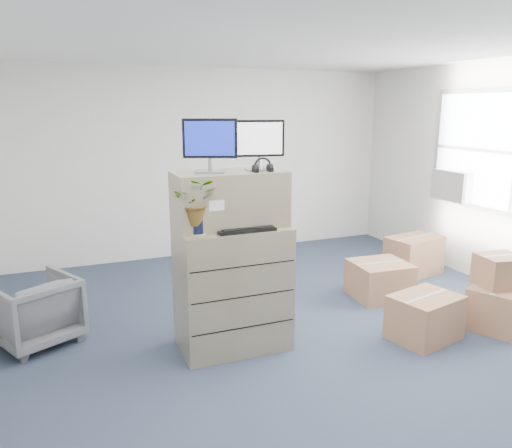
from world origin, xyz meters
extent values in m
plane|color=#222D3D|center=(0.00, 0.00, 0.00)|extent=(7.00, 7.00, 0.00)
cube|color=silver|center=(0.00, 3.51, 1.40)|extent=(6.00, 0.02, 2.80)
cube|color=silver|center=(2.87, 1.40, 1.20)|extent=(0.24, 0.60, 0.40)
cube|color=#86745C|center=(-0.66, 0.38, 0.59)|extent=(1.01, 0.62, 1.17)
cube|color=#86745C|center=(-0.66, 0.43, 1.42)|extent=(1.00, 0.50, 0.50)
cube|color=#99999E|center=(-0.84, 0.40, 1.68)|extent=(0.30, 0.26, 0.02)
cylinder|color=#99999E|center=(-0.84, 0.40, 1.75)|extent=(0.04, 0.04, 0.11)
cube|color=black|center=(-0.84, 0.40, 1.97)|extent=(0.45, 0.22, 0.34)
cube|color=navy|center=(-0.85, 0.38, 1.97)|extent=(0.40, 0.17, 0.29)
cube|color=#99999E|center=(-0.38, 0.40, 1.68)|extent=(0.27, 0.21, 0.02)
cylinder|color=#99999E|center=(-0.38, 0.40, 1.74)|extent=(0.04, 0.04, 0.11)
cube|color=black|center=(-0.38, 0.40, 1.96)|extent=(0.46, 0.11, 0.33)
cube|color=silver|center=(-0.38, 0.39, 1.96)|extent=(0.41, 0.08, 0.28)
torus|color=black|center=(-0.39, 0.29, 1.72)|extent=(0.17, 0.02, 0.17)
cube|color=black|center=(-0.59, 0.21, 1.18)|extent=(0.53, 0.23, 0.03)
ellipsoid|color=silver|center=(-0.37, 0.29, 1.19)|extent=(0.11, 0.08, 0.03)
cylinder|color=gray|center=(-0.53, 0.46, 1.30)|extent=(0.07, 0.07, 0.26)
cube|color=silver|center=(-0.65, 0.38, 1.18)|extent=(0.06, 0.05, 0.02)
cube|color=black|center=(-0.65, 0.38, 1.25)|extent=(0.07, 0.04, 0.12)
cube|color=black|center=(-0.31, 0.52, 1.20)|extent=(0.24, 0.20, 0.06)
cube|color=#3A82C7|center=(-0.36, 0.46, 1.28)|extent=(0.27, 0.18, 0.09)
cylinder|color=#92AB8A|center=(-1.02, 0.26, 1.18)|extent=(0.20, 0.20, 0.02)
cylinder|color=black|center=(-1.02, 0.26, 1.25)|extent=(0.17, 0.17, 0.13)
imported|color=#1B5618|center=(-1.02, 0.26, 1.41)|extent=(0.44, 0.47, 0.31)
imported|color=slate|center=(-2.40, 1.16, 0.36)|extent=(0.92, 0.90, 0.72)
cube|color=#946547|center=(1.14, -0.19, 0.22)|extent=(0.74, 0.63, 0.44)
cube|color=#946547|center=(2.03, -0.27, 0.22)|extent=(0.76, 0.71, 0.44)
cube|color=#946547|center=(1.39, 0.91, 0.21)|extent=(0.68, 0.63, 0.43)
cube|color=#946547|center=(2.03, -0.23, 0.60)|extent=(0.47, 0.43, 0.32)
cube|color=#946547|center=(2.34, 1.45, 0.26)|extent=(0.81, 0.60, 0.52)
camera|label=1|loc=(-2.10, -3.78, 2.24)|focal=35.00mm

